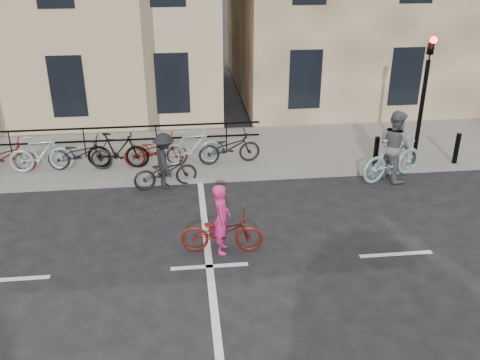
{
  "coord_description": "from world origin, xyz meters",
  "views": [
    {
      "loc": [
        -0.42,
        -9.22,
        6.31
      ],
      "look_at": [
        0.84,
        1.78,
        1.1
      ],
      "focal_mm": 40.0,
      "sensor_mm": 36.0,
      "label": 1
    }
  ],
  "objects": [
    {
      "name": "sidewalk",
      "position": [
        -4.0,
        6.0,
        0.07
      ],
      "size": [
        46.0,
        4.0,
        0.15
      ],
      "primitive_type": "cube",
      "color": "slate",
      "rests_on": "ground"
    },
    {
      "name": "ground",
      "position": [
        0.0,
        0.0,
        0.0
      ],
      "size": [
        120.0,
        120.0,
        0.0
      ],
      "primitive_type": "plane",
      "color": "black",
      "rests_on": "ground"
    },
    {
      "name": "parked_bikes",
      "position": [
        -3.3,
        5.04,
        0.64
      ],
      "size": [
        10.4,
        1.23,
        1.05
      ],
      "color": "black",
      "rests_on": "sidewalk"
    },
    {
      "name": "traffic_light",
      "position": [
        6.2,
        4.34,
        2.45
      ],
      "size": [
        0.18,
        0.3,
        3.9
      ],
      "color": "black",
      "rests_on": "sidewalk"
    },
    {
      "name": "bollard_west",
      "position": [
        7.4,
        4.25,
        0.6
      ],
      "size": [
        0.14,
        0.14,
        0.9
      ],
      "primitive_type": "cylinder",
      "color": "black",
      "rests_on": "sidewalk"
    },
    {
      "name": "cyclist_dark",
      "position": [
        -0.93,
        3.9,
        0.6
      ],
      "size": [
        1.81,
        1.09,
        1.53
      ],
      "rotation": [
        0.0,
        0.0,
        1.81
      ],
      "color": "black",
      "rests_on": "ground"
    },
    {
      "name": "cyclist_pink",
      "position": [
        0.31,
        0.58,
        0.54
      ],
      "size": [
        1.81,
        0.79,
        1.57
      ],
      "rotation": [
        0.0,
        0.0,
        1.47
      ],
      "color": "maroon",
      "rests_on": "ground"
    },
    {
      "name": "bollard_east",
      "position": [
        5.0,
        4.25,
        0.6
      ],
      "size": [
        0.14,
        0.14,
        0.9
      ],
      "primitive_type": "cylinder",
      "color": "black",
      "rests_on": "sidewalk"
    },
    {
      "name": "cyclist_grey",
      "position": [
        5.29,
        3.72,
        0.8
      ],
      "size": [
        2.11,
        1.32,
        1.97
      ],
      "rotation": [
        0.0,
        0.0,
        1.97
      ],
      "color": "#9BC5CB",
      "rests_on": "ground"
    }
  ]
}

